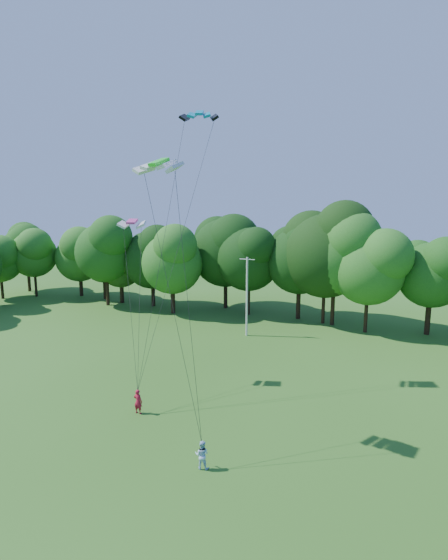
% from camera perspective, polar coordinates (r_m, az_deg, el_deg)
% --- Properties ---
extents(ground, '(160.00, 160.00, 0.00)m').
position_cam_1_polar(ground, '(22.29, -16.28, -28.57)').
color(ground, '#295918').
rests_on(ground, ground).
extents(utility_pole, '(1.67, 0.21, 8.33)m').
position_cam_1_polar(utility_pole, '(45.46, 3.01, -2.09)').
color(utility_pole, silver).
rests_on(utility_pole, ground).
extents(kite_flyer_left, '(0.63, 0.44, 1.67)m').
position_cam_1_polar(kite_flyer_left, '(30.49, -11.17, -15.30)').
color(kite_flyer_left, '#B1162E').
rests_on(kite_flyer_left, ground).
extents(kite_flyer_right, '(0.87, 0.74, 1.55)m').
position_cam_1_polar(kite_flyer_right, '(24.65, -2.91, -21.83)').
color(kite_flyer_right, '#B0D5F5').
rests_on(kite_flyer_right, ground).
extents(kite_teal, '(3.00, 2.20, 0.58)m').
position_cam_1_polar(kite_teal, '(34.24, -3.23, 20.97)').
color(kite_teal, '#057FA7').
rests_on(kite_teal, ground).
extents(kite_green, '(2.89, 1.57, 0.56)m').
position_cam_1_polar(kite_green, '(24.83, -8.50, 14.99)').
color(kite_green, '#21E124').
rests_on(kite_green, ground).
extents(kite_pink, '(2.28, 1.67, 0.40)m').
position_cam_1_polar(kite_pink, '(33.75, -11.92, 7.50)').
color(kite_pink, '#CA3891').
rests_on(kite_pink, ground).
extents(tree_back_west, '(6.71, 6.71, 9.76)m').
position_cam_1_polar(tree_back_west, '(62.15, -13.37, 2.60)').
color(tree_back_west, '#372316').
rests_on(tree_back_west, ground).
extents(tree_back_center, '(10.48, 10.48, 15.24)m').
position_cam_1_polar(tree_back_center, '(50.77, 13.17, 4.91)').
color(tree_back_center, '#311E13').
rests_on(tree_back_center, ground).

